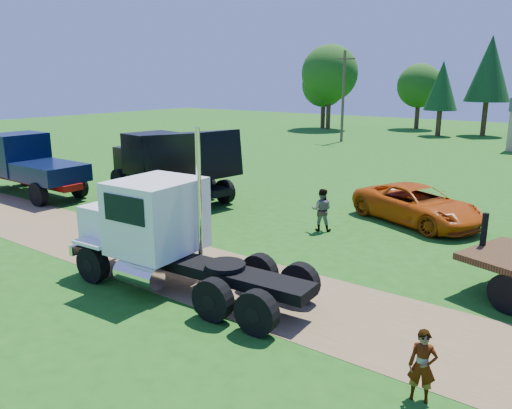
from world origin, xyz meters
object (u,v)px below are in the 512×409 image
Objects in this scene: white_semi_tractor at (159,232)px; orange_pickup at (417,205)px; black_dump_truck at (173,159)px; spectator_a at (422,366)px; navy_truck at (26,164)px.

white_semi_tractor is 1.36× the size of orange_pickup.
black_dump_truck is 19.37m from spectator_a.
black_dump_truck is at bearing 130.16° from white_semi_tractor.
black_dump_truck is at bearing 135.09° from spectator_a.
white_semi_tractor is 0.90× the size of black_dump_truck.
black_dump_truck reaches higher than spectator_a.
spectator_a is at bearing -20.77° from black_dump_truck.
black_dump_truck is 1.17× the size of navy_truck.
navy_truck is at bearing 132.68° from orange_pickup.
black_dump_truck is 1.52× the size of orange_pickup.
black_dump_truck is at bearing 126.12° from orange_pickup.
white_semi_tractor is 8.77m from spectator_a.
orange_pickup is (4.24, 11.56, -0.84)m from white_semi_tractor.
white_semi_tractor reaches higher than black_dump_truck.
orange_pickup is (19.54, 7.19, -0.88)m from navy_truck.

